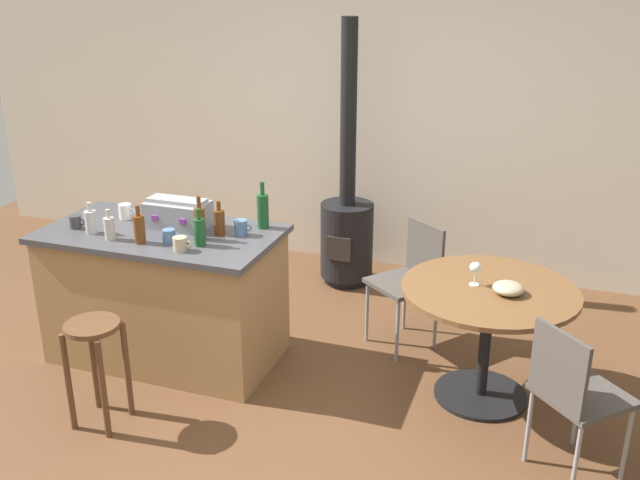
# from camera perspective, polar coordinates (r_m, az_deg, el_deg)

# --- Properties ---
(ground_plane) EXTENTS (8.80, 8.80, 0.00)m
(ground_plane) POSITION_cam_1_polar(r_m,az_deg,el_deg) (4.38, -4.27, -13.64)
(ground_plane) COLOR brown
(back_wall) EXTENTS (8.00, 0.10, 2.70)m
(back_wall) POSITION_cam_1_polar(r_m,az_deg,el_deg) (6.13, 4.96, 10.16)
(back_wall) COLOR silver
(back_wall) RESTS_ON ground_plane
(kitchen_island) EXTENTS (1.54, 0.83, 0.90)m
(kitchen_island) POSITION_cam_1_polar(r_m,az_deg,el_deg) (4.85, -12.36, -4.29)
(kitchen_island) COLOR #A37A4C
(kitchen_island) RESTS_ON ground_plane
(wooden_stool) EXTENTS (0.31, 0.31, 0.64)m
(wooden_stool) POSITION_cam_1_polar(r_m,az_deg,el_deg) (4.24, -17.67, -8.62)
(wooden_stool) COLOR brown
(wooden_stool) RESTS_ON ground_plane
(dining_table) EXTENTS (1.04, 1.04, 0.74)m
(dining_table) POSITION_cam_1_polar(r_m,az_deg,el_deg) (4.34, 13.37, -5.85)
(dining_table) COLOR black
(dining_table) RESTS_ON ground_plane
(folding_chair_near) EXTENTS (0.57, 0.57, 0.87)m
(folding_chair_near) POSITION_cam_1_polar(r_m,az_deg,el_deg) (3.83, 19.75, -11.33)
(folding_chair_near) COLOR #47423D
(folding_chair_near) RESTS_ON ground_plane
(folding_chair_far) EXTENTS (0.56, 0.56, 0.87)m
(folding_chair_far) POSITION_cam_1_polar(r_m,az_deg,el_deg) (4.92, 7.33, -2.80)
(folding_chair_far) COLOR #47423D
(folding_chair_far) RESTS_ON ground_plane
(wood_stove) EXTENTS (0.44, 0.45, 2.17)m
(wood_stove) POSITION_cam_1_polar(r_m,az_deg,el_deg) (5.86, 2.18, 1.37)
(wood_stove) COLOR black
(wood_stove) RESTS_ON ground_plane
(toolbox) EXTENTS (0.41, 0.24, 0.19)m
(toolbox) POSITION_cam_1_polar(r_m,az_deg,el_deg) (4.71, -11.38, 2.12)
(toolbox) COLOR gray
(toolbox) RESTS_ON kitchen_island
(bottle_0) EXTENTS (0.07, 0.07, 0.28)m
(bottle_0) POSITION_cam_1_polar(r_m,az_deg,el_deg) (4.45, -9.66, 1.38)
(bottle_0) COLOR #603314
(bottle_0) RESTS_ON kitchen_island
(bottle_1) EXTENTS (0.07, 0.07, 0.24)m
(bottle_1) POSITION_cam_1_polar(r_m,az_deg,el_deg) (4.47, -14.36, 0.90)
(bottle_1) COLOR #603314
(bottle_1) RESTS_ON kitchen_island
(bottle_2) EXTENTS (0.08, 0.08, 0.21)m
(bottle_2) POSITION_cam_1_polar(r_m,az_deg,el_deg) (4.74, -17.99, 1.44)
(bottle_2) COLOR #B7B2AD
(bottle_2) RESTS_ON kitchen_island
(bottle_3) EXTENTS (0.08, 0.08, 0.31)m
(bottle_3) POSITION_cam_1_polar(r_m,az_deg,el_deg) (4.61, -4.63, 2.42)
(bottle_3) COLOR #194C23
(bottle_3) RESTS_ON kitchen_island
(bottle_4) EXTENTS (0.07, 0.07, 0.24)m
(bottle_4) POSITION_cam_1_polar(r_m,az_deg,el_deg) (4.36, -9.69, 0.69)
(bottle_4) COLOR #194C23
(bottle_4) RESTS_ON kitchen_island
(bottle_5) EXTENTS (0.07, 0.07, 0.22)m
(bottle_5) POSITION_cam_1_polar(r_m,az_deg,el_deg) (4.52, -8.12, 1.47)
(bottle_5) COLOR #603314
(bottle_5) RESTS_ON kitchen_island
(bottle_6) EXTENTS (0.07, 0.07, 0.20)m
(bottle_6) POSITION_cam_1_polar(r_m,az_deg,el_deg) (4.59, -16.61, 0.94)
(bottle_6) COLOR #B7B2AD
(bottle_6) RESTS_ON kitchen_island
(cup_0) EXTENTS (0.12, 0.09, 0.10)m
(cup_0) POSITION_cam_1_polar(r_m,az_deg,el_deg) (4.96, -15.42, 2.23)
(cup_0) COLOR white
(cup_0) RESTS_ON kitchen_island
(cup_1) EXTENTS (0.11, 0.08, 0.08)m
(cup_1) POSITION_cam_1_polar(r_m,az_deg,el_deg) (4.88, -19.10, 1.39)
(cup_1) COLOR #383838
(cup_1) RESTS_ON kitchen_island
(cup_2) EXTENTS (0.12, 0.09, 0.09)m
(cup_2) POSITION_cam_1_polar(r_m,az_deg,el_deg) (4.31, -11.20, -0.31)
(cup_2) COLOR tan
(cup_2) RESTS_ON kitchen_island
(cup_3) EXTENTS (0.11, 0.08, 0.08)m
(cup_3) POSITION_cam_1_polar(r_m,az_deg,el_deg) (4.46, -12.07, 0.32)
(cup_3) COLOR #4C7099
(cup_3) RESTS_ON kitchen_island
(cup_4) EXTENTS (0.12, 0.08, 0.10)m
(cup_4) POSITION_cam_1_polar(r_m,az_deg,el_deg) (4.51, -6.38, 1.00)
(cup_4) COLOR #4C7099
(cup_4) RESTS_ON kitchen_island
(wine_glass) EXTENTS (0.07, 0.07, 0.14)m
(wine_glass) POSITION_cam_1_polar(r_m,az_deg,el_deg) (4.24, 12.43, -2.24)
(wine_glass) COLOR silver
(wine_glass) RESTS_ON dining_table
(serving_bowl) EXTENTS (0.18, 0.18, 0.07)m
(serving_bowl) POSITION_cam_1_polar(r_m,az_deg,el_deg) (4.20, 14.95, -3.77)
(serving_bowl) COLOR tan
(serving_bowl) RESTS_ON dining_table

